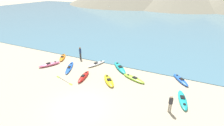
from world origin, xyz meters
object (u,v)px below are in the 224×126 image
(kayak_on_sand_2, at_px, (84,77))
(person_near_waterline, at_px, (80,52))
(kayak_on_sand_1, at_px, (181,80))
(loose_paddle, at_px, (64,80))
(kayak_on_sand_3, at_px, (63,57))
(kayak_on_sand_6, at_px, (109,80))
(kayak_on_sand_9, at_px, (70,67))
(kayak_on_sand_4, at_px, (134,78))
(kayak_on_sand_0, at_px, (183,100))
(person_near_foreground, at_px, (171,103))
(kayak_on_sand_5, at_px, (50,64))
(kayak_on_sand_7, at_px, (97,64))
(moored_boat_1, at_px, (110,7))
(kayak_on_sand_8, at_px, (120,67))

(kayak_on_sand_2, bearing_deg, person_near_waterline, 128.06)
(kayak_on_sand_1, xyz_separation_m, loose_paddle, (-11.22, -5.24, -0.14))
(kayak_on_sand_3, height_order, kayak_on_sand_6, kayak_on_sand_6)
(kayak_on_sand_3, height_order, kayak_on_sand_9, kayak_on_sand_3)
(person_near_waterline, bearing_deg, loose_paddle, -72.33)
(kayak_on_sand_4, bearing_deg, kayak_on_sand_0, -19.39)
(person_near_foreground, bearing_deg, kayak_on_sand_5, 170.24)
(kayak_on_sand_4, distance_m, kayak_on_sand_5, 10.83)
(kayak_on_sand_0, distance_m, kayak_on_sand_4, 5.44)
(kayak_on_sand_6, height_order, kayak_on_sand_7, kayak_on_sand_6)
(kayak_on_sand_3, relative_size, kayak_on_sand_6, 1.03)
(kayak_on_sand_7, height_order, kayak_on_sand_9, kayak_on_sand_7)
(kayak_on_sand_4, bearing_deg, kayak_on_sand_2, -157.83)
(kayak_on_sand_5, xyz_separation_m, kayak_on_sand_7, (5.24, 2.77, -0.03))
(kayak_on_sand_0, height_order, loose_paddle, kayak_on_sand_0)
(kayak_on_sand_4, distance_m, person_near_waterline, 8.75)
(kayak_on_sand_6, height_order, moored_boat_1, moored_boat_1)
(kayak_on_sand_1, distance_m, kayak_on_sand_5, 15.65)
(kayak_on_sand_4, xyz_separation_m, person_near_waterline, (-8.42, 2.22, 0.86))
(kayak_on_sand_3, height_order, kayak_on_sand_4, kayak_on_sand_3)
(kayak_on_sand_3, distance_m, person_near_waterline, 2.71)
(loose_paddle, bearing_deg, kayak_on_sand_4, 27.41)
(kayak_on_sand_6, bearing_deg, kayak_on_sand_9, 171.71)
(kayak_on_sand_2, height_order, moored_boat_1, moored_boat_1)
(kayak_on_sand_2, relative_size, kayak_on_sand_7, 0.99)
(kayak_on_sand_2, height_order, kayak_on_sand_3, kayak_on_sand_2)
(kayak_on_sand_8, bearing_deg, person_near_waterline, 175.80)
(kayak_on_sand_4, bearing_deg, person_near_foreground, -41.50)
(kayak_on_sand_5, bearing_deg, kayak_on_sand_2, -8.42)
(kayak_on_sand_1, distance_m, kayak_on_sand_8, 7.00)
(kayak_on_sand_3, bearing_deg, kayak_on_sand_2, -30.59)
(kayak_on_sand_0, height_order, kayak_on_sand_5, kayak_on_sand_5)
(kayak_on_sand_2, xyz_separation_m, kayak_on_sand_5, (-5.69, 0.84, 0.00))
(kayak_on_sand_3, xyz_separation_m, kayak_on_sand_5, (0.10, -2.58, 0.02))
(kayak_on_sand_1, relative_size, kayak_on_sand_5, 0.95)
(kayak_on_sand_2, relative_size, kayak_on_sand_5, 1.02)
(kayak_on_sand_0, distance_m, kayak_on_sand_1, 3.65)
(person_near_foreground, height_order, moored_boat_1, person_near_foreground)
(kayak_on_sand_0, height_order, kayak_on_sand_1, kayak_on_sand_1)
(kayak_on_sand_2, distance_m, person_near_waterline, 5.50)
(kayak_on_sand_0, bearing_deg, kayak_on_sand_5, 177.91)
(kayak_on_sand_2, distance_m, kayak_on_sand_4, 5.47)
(kayak_on_sand_0, relative_size, kayak_on_sand_7, 1.10)
(person_near_foreground, bearing_deg, kayak_on_sand_4, 138.50)
(kayak_on_sand_2, xyz_separation_m, kayak_on_sand_9, (-2.91, 1.28, -0.05))
(kayak_on_sand_7, bearing_deg, kayak_on_sand_5, -152.13)
(moored_boat_1, bearing_deg, kayak_on_sand_9, -68.85)
(kayak_on_sand_2, xyz_separation_m, kayak_on_sand_4, (5.07, 2.07, -0.04))
(kayak_on_sand_8, distance_m, person_near_waterline, 6.09)
(kayak_on_sand_1, xyz_separation_m, person_near_foreground, (-0.29, -5.63, 0.75))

